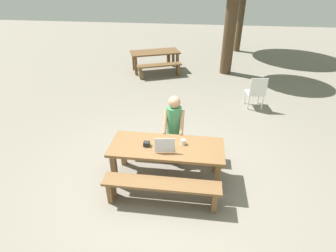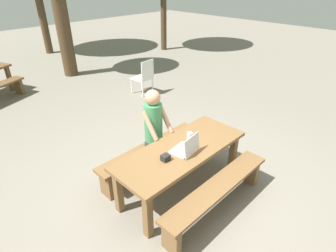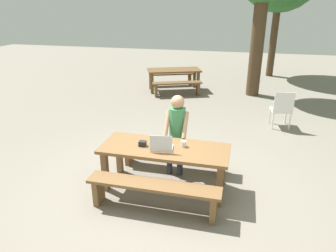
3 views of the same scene
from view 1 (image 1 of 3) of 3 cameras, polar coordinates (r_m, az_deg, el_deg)
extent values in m
plane|color=gray|center=(5.01, -0.27, -10.87)|extent=(30.00, 30.00, 0.00)
cube|color=brown|center=(4.58, -0.29, -4.56)|extent=(1.95, 0.77, 0.05)
cube|color=brown|center=(4.75, -11.40, -9.12)|extent=(0.09, 0.09, 0.65)
cube|color=brown|center=(4.57, 10.40, -10.93)|extent=(0.09, 0.09, 0.65)
cube|color=brown|center=(5.18, -9.56, -5.13)|extent=(0.09, 0.09, 0.65)
cube|color=brown|center=(5.01, 10.20, -6.60)|extent=(0.09, 0.09, 0.65)
cube|color=brown|center=(4.27, -1.39, -12.23)|extent=(1.87, 0.30, 0.05)
cube|color=brown|center=(4.59, -12.01, -13.09)|extent=(0.08, 0.24, 0.40)
cube|color=brown|center=(4.41, 9.84, -15.08)|extent=(0.08, 0.24, 0.40)
cube|color=brown|center=(5.24, 0.60, -2.89)|extent=(1.87, 0.30, 0.05)
cube|color=brown|center=(5.50, -8.10, -4.16)|extent=(0.08, 0.24, 0.40)
cube|color=brown|center=(5.35, 9.54, -5.44)|extent=(0.08, 0.24, 0.40)
cube|color=silver|center=(4.53, -0.71, -4.51)|extent=(0.36, 0.29, 0.02)
cube|color=silver|center=(4.34, -0.70, -4.15)|extent=(0.33, 0.09, 0.24)
cube|color=#0F1933|center=(4.35, -0.70, -4.09)|extent=(0.30, 0.07, 0.22)
cube|color=black|center=(4.57, -4.59, -3.82)|extent=(0.10, 0.09, 0.08)
cylinder|color=white|center=(4.60, 3.25, -3.40)|extent=(0.08, 0.08, 0.09)
cylinder|color=#333847|center=(5.21, 0.04, -5.78)|extent=(0.10, 0.10, 0.44)
cylinder|color=#333847|center=(5.20, 2.02, -5.92)|extent=(0.10, 0.10, 0.44)
cube|color=#333847|center=(5.12, 1.16, -2.91)|extent=(0.28, 0.28, 0.12)
cylinder|color=#3F8C59|center=(5.02, 1.32, 0.93)|extent=(0.27, 0.27, 0.61)
cylinder|color=tan|center=(4.92, -0.59, 1.02)|extent=(0.07, 0.32, 0.41)
cylinder|color=tan|center=(4.89, 3.01, 0.79)|extent=(0.07, 0.32, 0.41)
sphere|color=tan|center=(4.83, 1.37, 5.10)|extent=(0.23, 0.23, 0.23)
cube|color=white|center=(7.63, 18.01, 6.76)|extent=(0.49, 0.49, 0.02)
cube|color=white|center=(7.35, 18.76, 7.85)|extent=(0.44, 0.08, 0.48)
cylinder|color=white|center=(7.93, 18.71, 5.94)|extent=(0.04, 0.04, 0.39)
cylinder|color=white|center=(7.82, 16.06, 6.03)|extent=(0.04, 0.04, 0.39)
cylinder|color=white|center=(7.61, 19.51, 4.71)|extent=(0.04, 0.04, 0.39)
cylinder|color=white|center=(7.49, 16.76, 4.78)|extent=(0.04, 0.04, 0.39)
cube|color=brown|center=(9.94, -2.78, 15.47)|extent=(1.87, 1.34, 0.05)
cube|color=brown|center=(9.66, -6.86, 12.63)|extent=(0.12, 0.12, 0.65)
cube|color=brown|center=(9.96, 2.00, 13.40)|extent=(0.12, 0.12, 0.65)
cube|color=brown|center=(10.19, -7.35, 13.58)|extent=(0.12, 0.12, 0.65)
cube|color=brown|center=(10.48, 1.10, 14.31)|extent=(0.12, 0.12, 0.65)
cube|color=brown|center=(9.40, -1.85, 12.87)|extent=(1.54, 0.85, 0.05)
cube|color=brown|center=(9.35, -5.91, 11.22)|extent=(0.16, 0.25, 0.39)
cube|color=brown|center=(9.63, 2.14, 11.95)|extent=(0.16, 0.25, 0.39)
cube|color=brown|center=(10.64, -3.53, 15.01)|extent=(1.54, 0.85, 0.05)
cube|color=brown|center=(10.60, -7.15, 13.54)|extent=(0.16, 0.25, 0.39)
cube|color=brown|center=(10.85, 0.08, 14.18)|extent=(0.16, 0.25, 0.39)
cylinder|color=#4C3823|center=(12.75, 15.31, 21.74)|extent=(0.27, 0.27, 2.99)
cylinder|color=#4C3823|center=(9.73, 13.10, 19.69)|extent=(0.40, 0.40, 3.10)
camera|label=2|loc=(3.30, -52.16, 9.49)|focal=29.42mm
camera|label=3|loc=(0.92, 98.04, -54.68)|focal=32.91mm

